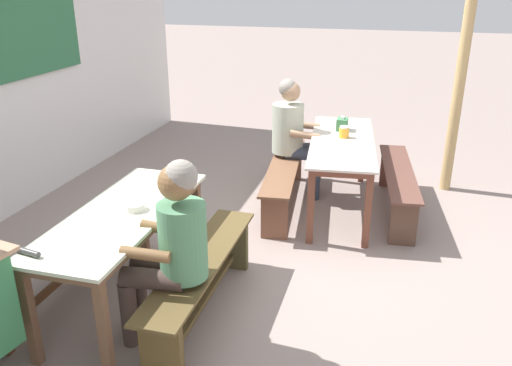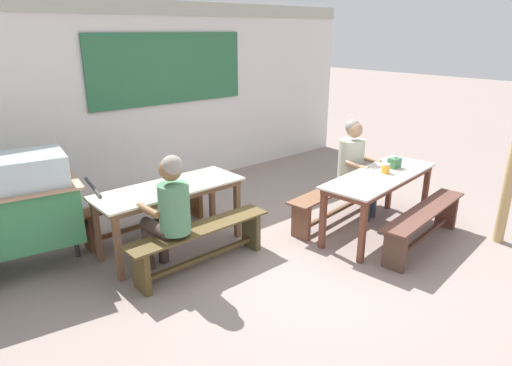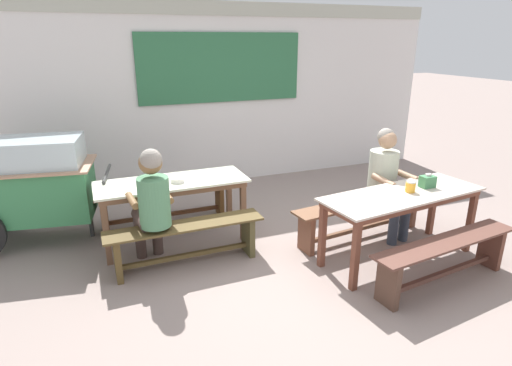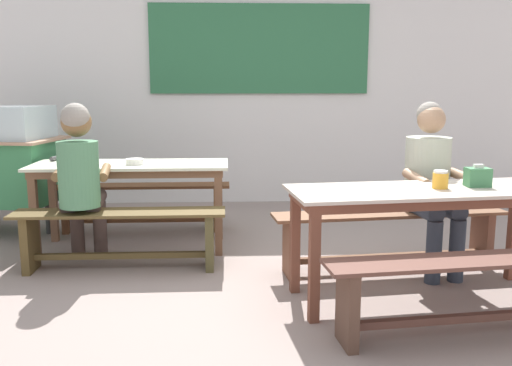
% 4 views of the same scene
% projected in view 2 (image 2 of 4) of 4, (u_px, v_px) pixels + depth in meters
% --- Properties ---
extents(ground_plane, '(40.00, 40.00, 0.00)m').
position_uv_depth(ground_plane, '(306.00, 250.00, 4.96)').
color(ground_plane, gray).
extents(backdrop_wall, '(7.42, 0.23, 2.73)m').
position_uv_depth(backdrop_wall, '(165.00, 93.00, 6.61)').
color(backdrop_wall, silver).
rests_on(backdrop_wall, ground_plane).
extents(dining_table_far, '(1.64, 0.64, 0.74)m').
position_uv_depth(dining_table_far, '(169.00, 194.00, 4.79)').
color(dining_table_far, beige).
rests_on(dining_table_far, ground_plane).
extents(dining_table_near, '(1.82, 0.81, 0.74)m').
position_uv_depth(dining_table_near, '(380.00, 181.00, 5.19)').
color(dining_table_near, beige).
rests_on(dining_table_near, ground_plane).
extents(bench_far_back, '(1.67, 0.27, 0.45)m').
position_uv_depth(bench_far_back, '(146.00, 209.00, 5.31)').
color(bench_far_back, brown).
rests_on(bench_far_back, ground_plane).
extents(bench_far_front, '(1.59, 0.32, 0.45)m').
position_uv_depth(bench_far_front, '(201.00, 241.00, 4.50)').
color(bench_far_front, brown).
rests_on(bench_far_front, ground_plane).
extents(bench_near_back, '(1.78, 0.49, 0.45)m').
position_uv_depth(bench_near_back, '(337.00, 197.00, 5.67)').
color(bench_near_back, brown).
rests_on(bench_near_back, ground_plane).
extents(bench_near_front, '(1.66, 0.47, 0.45)m').
position_uv_depth(bench_near_front, '(424.00, 222.00, 4.95)').
color(bench_near_front, brown).
rests_on(bench_near_front, ground_plane).
extents(food_cart, '(1.72, 0.99, 1.20)m').
position_uv_depth(food_cart, '(9.00, 206.00, 4.31)').
color(food_cart, '#37824E').
rests_on(food_cart, ground_plane).
extents(person_right_near_table, '(0.48, 0.54, 1.27)m').
position_uv_depth(person_right_near_table, '(355.00, 162.00, 5.69)').
color(person_right_near_table, '#313A49').
rests_on(person_right_near_table, ground_plane).
extents(person_left_back_turned, '(0.44, 0.57, 1.26)m').
position_uv_depth(person_left_back_turned, '(169.00, 208.00, 4.23)').
color(person_left_back_turned, '#493731').
rests_on(person_left_back_turned, ground_plane).
extents(tissue_box, '(0.15, 0.11, 0.15)m').
position_uv_depth(tissue_box, '(394.00, 163.00, 5.39)').
color(tissue_box, '#3D7B4D').
rests_on(tissue_box, dining_table_near).
extents(condiment_jar, '(0.10, 0.10, 0.12)m').
position_uv_depth(condiment_jar, '(386.00, 168.00, 5.20)').
color(condiment_jar, gold).
rests_on(condiment_jar, dining_table_near).
extents(soup_bowl, '(0.14, 0.14, 0.05)m').
position_uv_depth(soup_bowl, '(176.00, 185.00, 4.73)').
color(soup_bowl, silver).
rests_on(soup_bowl, dining_table_far).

